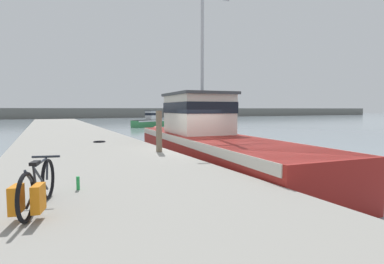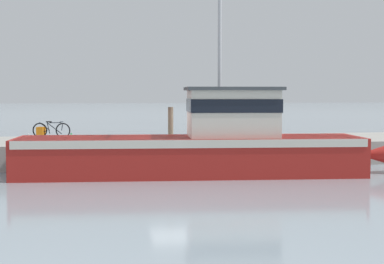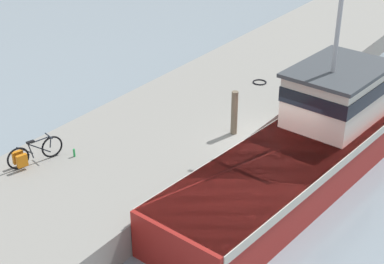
{
  "view_description": "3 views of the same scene",
  "coord_description": "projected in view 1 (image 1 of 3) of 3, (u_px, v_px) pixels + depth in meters",
  "views": [
    {
      "loc": [
        -5.28,
        -10.46,
        2.53
      ],
      "look_at": [
        -1.26,
        -2.33,
        1.83
      ],
      "focal_mm": 28.0,
      "sensor_mm": 36.0,
      "label": 1
    },
    {
      "loc": [
        22.23,
        -3.27,
        3.03
      ],
      "look_at": [
        -0.09,
        0.35,
        1.54
      ],
      "focal_mm": 55.0,
      "sensor_mm": 36.0,
      "label": 2
    },
    {
      "loc": [
        7.24,
        -15.0,
        10.0
      ],
      "look_at": [
        -2.85,
        -0.88,
        0.89
      ],
      "focal_mm": 55.0,
      "sensor_mm": 36.0,
      "label": 3
    }
  ],
  "objects": [
    {
      "name": "mooring_post",
      "position": [
        159.0,
        131.0,
        10.78
      ],
      "size": [
        0.22,
        0.22,
        1.49
      ],
      "primitive_type": "cylinder",
      "color": "#756651",
      "rests_on": "dock_pier"
    },
    {
      "name": "ground_plane",
      "position": [
        195.0,
        173.0,
        11.87
      ],
      "size": [
        320.0,
        320.0,
        0.0
      ],
      "primitive_type": "plane",
      "color": "#84939E"
    },
    {
      "name": "far_shoreline",
      "position": [
        170.0,
        113.0,
        93.44
      ],
      "size": [
        180.0,
        5.0,
        2.73
      ],
      "primitive_type": "cube",
      "color": "slate",
      "rests_on": "ground_plane"
    },
    {
      "name": "dock_pier",
      "position": [
        94.0,
        169.0,
        10.15
      ],
      "size": [
        5.53,
        80.0,
        0.98
      ],
      "primitive_type": "cube",
      "color": "gray",
      "rests_on": "ground_plane"
    },
    {
      "name": "bicycle_touring",
      "position": [
        35.0,
        190.0,
        4.46
      ],
      "size": [
        0.7,
        1.75,
        0.77
      ],
      "rotation": [
        0.0,
        0.0,
        -0.26
      ],
      "color": "black",
      "rests_on": "dock_pier"
    },
    {
      "name": "fishing_boat_main",
      "position": [
        206.0,
        141.0,
        12.93
      ],
      "size": [
        3.89,
        15.05,
        8.72
      ],
      "rotation": [
        0.0,
        0.0,
        -0.08
      ],
      "color": "maroon",
      "rests_on": "ground_plane"
    },
    {
      "name": "boat_orange_near",
      "position": [
        151.0,
        121.0,
        42.69
      ],
      "size": [
        6.46,
        4.15,
        2.33
      ],
      "rotation": [
        0.0,
        0.0,
        -1.09
      ],
      "color": "#337F47",
      "rests_on": "ground_plane"
    },
    {
      "name": "hose_coil",
      "position": [
        99.0,
        142.0,
        13.97
      ],
      "size": [
        0.55,
        0.55,
        0.05
      ],
      "primitive_type": "torus",
      "color": "black",
      "rests_on": "dock_pier"
    },
    {
      "name": "water_bottle_on_curb",
      "position": [
        78.0,
        183.0,
        5.74
      ],
      "size": [
        0.06,
        0.06,
        0.26
      ],
      "primitive_type": "cylinder",
      "color": "green",
      "rests_on": "dock_pier"
    }
  ]
}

